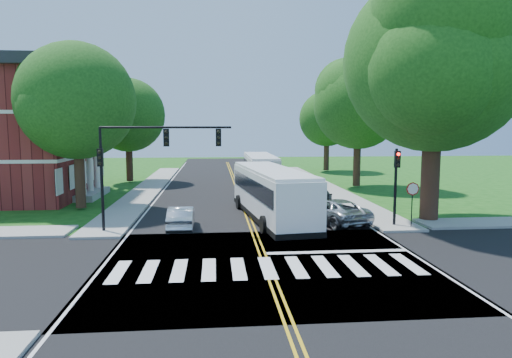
{
  "coord_description": "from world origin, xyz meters",
  "views": [
    {
      "loc": [
        -2.13,
        -18.58,
        5.75
      ],
      "look_at": [
        0.56,
        10.81,
        2.4
      ],
      "focal_mm": 32.0,
      "sensor_mm": 36.0,
      "label": 1
    }
  ],
  "objects": [
    {
      "name": "crosswalk",
      "position": [
        0.0,
        -0.5,
        0.02
      ],
      "size": [
        12.6,
        3.0,
        0.01
      ],
      "primitive_type": "cube",
      "color": "silver",
      "rests_on": "road"
    },
    {
      "name": "tree_east_mid",
      "position": [
        11.5,
        24.0,
        7.86
      ],
      "size": [
        8.4,
        8.4,
        11.93
      ],
      "color": "#391F16",
      "rests_on": "ground"
    },
    {
      "name": "bus_lead",
      "position": [
        1.4,
        9.41,
        1.7
      ],
      "size": [
        4.16,
        12.56,
        3.19
      ],
      "rotation": [
        0.0,
        0.0,
        3.26
      ],
      "color": "silver",
      "rests_on": "road"
    },
    {
      "name": "center_line",
      "position": [
        0.0,
        22.0,
        0.01
      ],
      "size": [
        0.36,
        70.0,
        0.01
      ],
      "primitive_type": "cube",
      "color": "gold",
      "rests_on": "road"
    },
    {
      "name": "bus_follow",
      "position": [
        2.34,
        25.68,
        1.63
      ],
      "size": [
        2.93,
        11.84,
        3.06
      ],
      "rotation": [
        0.0,
        0.0,
        3.14
      ],
      "color": "silver",
      "rests_on": "road"
    },
    {
      "name": "hatchback",
      "position": [
        -4.02,
        6.93,
        0.67
      ],
      "size": [
        1.44,
        4.02,
        1.32
      ],
      "primitive_type": "imported",
      "rotation": [
        0.0,
        0.0,
        3.15
      ],
      "color": "silver",
      "rests_on": "road"
    },
    {
      "name": "tree_west_near",
      "position": [
        -11.5,
        14.0,
        7.53
      ],
      "size": [
        8.0,
        8.0,
        11.4
      ],
      "color": "#391F16",
      "rests_on": "ground"
    },
    {
      "name": "signal_ne",
      "position": [
        8.2,
        6.44,
        2.96
      ],
      "size": [
        0.3,
        0.46,
        4.4
      ],
      "color": "black",
      "rests_on": "ground"
    },
    {
      "name": "road",
      "position": [
        0.0,
        18.0,
        0.01
      ],
      "size": [
        14.0,
        96.0,
        0.01
      ],
      "primitive_type": "cube",
      "color": "black",
      "rests_on": "ground"
    },
    {
      "name": "cross_road",
      "position": [
        0.0,
        0.0,
        0.01
      ],
      "size": [
        60.0,
        12.0,
        0.01
      ],
      "primitive_type": "cube",
      "color": "black",
      "rests_on": "ground"
    },
    {
      "name": "dark_sedan",
      "position": [
        5.55,
        13.7,
        0.63
      ],
      "size": [
        2.63,
        4.51,
        1.23
      ],
      "primitive_type": "imported",
      "rotation": [
        0.0,
        0.0,
        2.91
      ],
      "color": "black",
      "rests_on": "road"
    },
    {
      "name": "tree_east_far",
      "position": [
        12.5,
        40.0,
        6.86
      ],
      "size": [
        7.2,
        7.2,
        10.34
      ],
      "color": "#391F16",
      "rests_on": "ground"
    },
    {
      "name": "tree_west_far",
      "position": [
        -11.0,
        30.0,
        7.0
      ],
      "size": [
        7.6,
        7.6,
        10.67
      ],
      "color": "#391F16",
      "rests_on": "ground"
    },
    {
      "name": "stop_bar",
      "position": [
        3.5,
        1.6,
        0.02
      ],
      "size": [
        6.6,
        0.4,
        0.01
      ],
      "primitive_type": "cube",
      "color": "silver",
      "rests_on": "road"
    },
    {
      "name": "signal_nw",
      "position": [
        -5.86,
        6.43,
        4.38
      ],
      "size": [
        7.15,
        0.46,
        5.66
      ],
      "color": "black",
      "rests_on": "ground"
    },
    {
      "name": "stop_sign",
      "position": [
        9.0,
        5.98,
        2.03
      ],
      "size": [
        0.76,
        0.08,
        2.53
      ],
      "color": "black",
      "rests_on": "ground"
    },
    {
      "name": "edge_line_e",
      "position": [
        6.8,
        22.0,
        0.01
      ],
      "size": [
        0.12,
        70.0,
        0.01
      ],
      "primitive_type": "cube",
      "color": "silver",
      "rests_on": "road"
    },
    {
      "name": "ground",
      "position": [
        0.0,
        0.0,
        0.0
      ],
      "size": [
        140.0,
        140.0,
        0.0
      ],
      "primitive_type": "plane",
      "color": "#134B12",
      "rests_on": "ground"
    },
    {
      "name": "sidewalk_ne",
      "position": [
        8.3,
        25.0,
        0.07
      ],
      "size": [
        2.6,
        40.0,
        0.15
      ],
      "primitive_type": "cube",
      "color": "gray",
      "rests_on": "ground"
    },
    {
      "name": "edge_line_w",
      "position": [
        -6.8,
        22.0,
        0.01
      ],
      "size": [
        0.12,
        70.0,
        0.01
      ],
      "primitive_type": "cube",
      "color": "silver",
      "rests_on": "road"
    },
    {
      "name": "tree_ne_big",
      "position": [
        11.0,
        8.0,
        9.62
      ],
      "size": [
        10.8,
        10.8,
        14.91
      ],
      "color": "#391F16",
      "rests_on": "ground"
    },
    {
      "name": "suv",
      "position": [
        5.02,
        7.96,
        0.74
      ],
      "size": [
        3.92,
        5.73,
        1.46
      ],
      "primitive_type": "imported",
      "rotation": [
        0.0,
        0.0,
        3.46
      ],
      "color": "silver",
      "rests_on": "road"
    },
    {
      "name": "sidewalk_nw",
      "position": [
        -8.3,
        25.0,
        0.07
      ],
      "size": [
        2.6,
        40.0,
        0.15
      ],
      "primitive_type": "cube",
      "color": "gray",
      "rests_on": "ground"
    }
  ]
}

